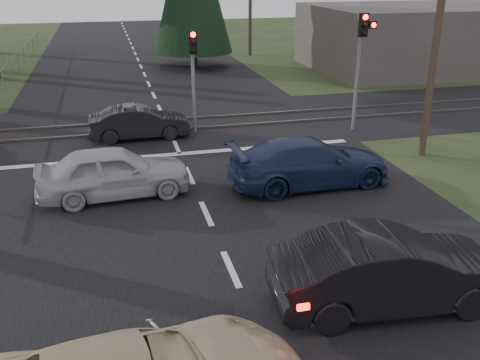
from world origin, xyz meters
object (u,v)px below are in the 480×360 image
object	(u,v)px
utility_pole_near	(439,20)
silver_car	(114,172)
traffic_signal_center	(193,64)
blue_sedan	(310,163)
traffic_signal_right	(362,49)
dark_hatchback	(391,271)
dark_car_far	(139,123)

from	to	relation	value
utility_pole_near	silver_car	distance (m)	11.64
traffic_signal_center	blue_sedan	bearing A→B (deg)	-68.43
silver_car	traffic_signal_right	bearing A→B (deg)	-69.19
traffic_signal_center	blue_sedan	world-z (taller)	traffic_signal_center
utility_pole_near	dark_hatchback	bearing A→B (deg)	-125.36
utility_pole_near	silver_car	xyz separation A→B (m)	(-10.89, -1.11, -3.97)
utility_pole_near	traffic_signal_center	bearing A→B (deg)	148.05
utility_pole_near	silver_car	size ratio (longest dim) A/B	2.03
silver_car	blue_sedan	distance (m)	5.93
traffic_signal_right	utility_pole_near	size ratio (longest dim) A/B	0.52
silver_car	blue_sedan	bearing A→B (deg)	-99.47
dark_hatchback	silver_car	bearing A→B (deg)	40.90
dark_hatchback	dark_car_far	size ratio (longest dim) A/B	1.22
traffic_signal_right	traffic_signal_center	world-z (taller)	traffic_signal_right
traffic_signal_center	silver_car	bearing A→B (deg)	-120.35
silver_car	dark_car_far	size ratio (longest dim) A/B	1.14
dark_hatchback	silver_car	world-z (taller)	dark_hatchback
utility_pole_near	dark_hatchback	xyz separation A→B (m)	(-5.73, -8.08, -3.94)
blue_sedan	silver_car	bearing A→B (deg)	81.91
blue_sedan	utility_pole_near	bearing A→B (deg)	-73.96
dark_car_far	silver_car	bearing A→B (deg)	167.82
traffic_signal_center	dark_car_far	bearing A→B (deg)	-175.95
traffic_signal_center	utility_pole_near	distance (m)	9.05
traffic_signal_right	traffic_signal_center	size ratio (longest dim) A/B	1.15
traffic_signal_center	silver_car	size ratio (longest dim) A/B	0.92
blue_sedan	traffic_signal_center	bearing A→B (deg)	18.99
traffic_signal_center	dark_hatchback	xyz separation A→B (m)	(1.77, -12.76, -2.03)
silver_car	dark_car_far	bearing A→B (deg)	-15.44
traffic_signal_right	dark_hatchback	bearing A→B (deg)	-112.47
traffic_signal_right	traffic_signal_center	xyz separation A→B (m)	(-6.55, 1.20, -0.51)
traffic_signal_right	dark_hatchback	distance (m)	12.76
utility_pole_near	blue_sedan	bearing A→B (deg)	-161.38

